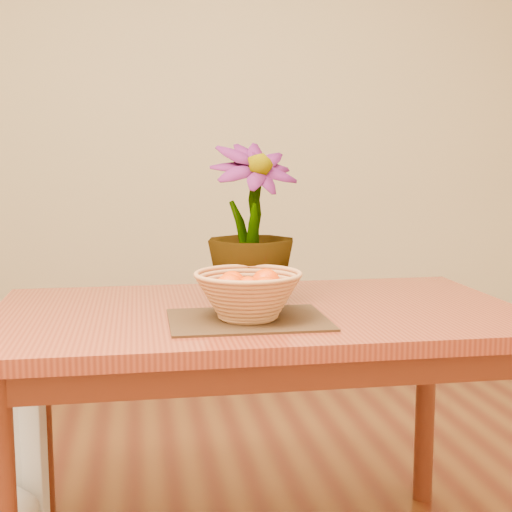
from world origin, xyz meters
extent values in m
cube|color=beige|center=(0.00, 2.25, 1.35)|extent=(4.00, 0.02, 2.70)
cube|color=maroon|center=(0.00, 0.30, 0.73)|extent=(1.40, 0.80, 0.04)
cube|color=#532213|center=(0.00, 0.30, 0.67)|extent=(1.28, 0.68, 0.08)
cylinder|color=#532213|center=(-0.62, 0.62, 0.35)|extent=(0.06, 0.06, 0.71)
cylinder|color=#532213|center=(0.62, 0.62, 0.35)|extent=(0.06, 0.06, 0.71)
cube|color=#342113|center=(-0.05, 0.16, 0.75)|extent=(0.39, 0.29, 0.01)
cylinder|color=#BF7F4F|center=(-0.05, 0.16, 0.76)|extent=(0.14, 0.14, 0.01)
sphere|color=#FF5804|center=(-0.05, 0.16, 0.83)|extent=(0.06, 0.06, 0.06)
sphere|color=#FF5804|center=(0.00, 0.19, 0.84)|extent=(0.07, 0.07, 0.07)
sphere|color=#FF5804|center=(-0.08, 0.21, 0.83)|extent=(0.07, 0.07, 0.07)
sphere|color=#FF5804|center=(-0.10, 0.13, 0.84)|extent=(0.07, 0.07, 0.07)
sphere|color=#FF5804|center=(-0.02, 0.11, 0.83)|extent=(0.07, 0.07, 0.07)
imported|color=#144313|center=(-0.01, 0.38, 0.97)|extent=(0.31, 0.31, 0.44)
camera|label=1|loc=(-0.32, -1.54, 1.15)|focal=50.00mm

